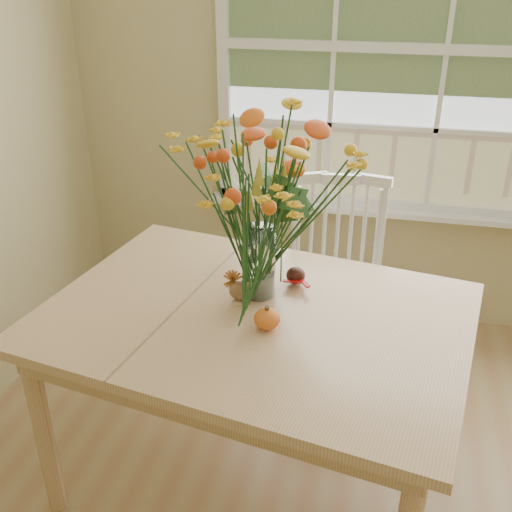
# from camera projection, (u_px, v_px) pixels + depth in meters

# --- Properties ---
(wall_back) EXTENTS (4.00, 0.02, 2.70)m
(wall_back) POSITION_uv_depth(u_px,v_px,m) (441.00, 90.00, 3.04)
(wall_back) COLOR #C6BB7F
(wall_back) RESTS_ON floor
(window) EXTENTS (2.42, 0.12, 1.74)m
(window) POSITION_uv_depth(u_px,v_px,m) (447.00, 53.00, 2.92)
(window) COLOR silver
(window) RESTS_ON wall_back
(dining_table) EXTENTS (1.67, 1.32, 0.81)m
(dining_table) POSITION_uv_depth(u_px,v_px,m) (255.00, 334.00, 2.21)
(dining_table) COLOR tan
(dining_table) RESTS_ON floor
(windsor_chair) EXTENTS (0.52, 0.50, 1.02)m
(windsor_chair) POSITION_uv_depth(u_px,v_px,m) (335.00, 273.00, 2.93)
(windsor_chair) COLOR white
(windsor_chair) RESTS_ON floor
(flower_vase) EXTENTS (0.57, 0.57, 0.68)m
(flower_vase) POSITION_uv_depth(u_px,v_px,m) (259.00, 194.00, 2.10)
(flower_vase) COLOR white
(flower_vase) RESTS_ON dining_table
(pumpkin) EXTENTS (0.09, 0.09, 0.07)m
(pumpkin) POSITION_uv_depth(u_px,v_px,m) (267.00, 320.00, 2.06)
(pumpkin) COLOR orange
(pumpkin) RESTS_ON dining_table
(turkey_figurine) EXTENTS (0.10, 0.08, 0.12)m
(turkey_figurine) POSITION_uv_depth(u_px,v_px,m) (241.00, 291.00, 2.21)
(turkey_figurine) COLOR #CCB78C
(turkey_figurine) RESTS_ON dining_table
(dark_gourd) EXTENTS (0.13, 0.12, 0.07)m
(dark_gourd) POSITION_uv_depth(u_px,v_px,m) (296.00, 276.00, 2.34)
(dark_gourd) COLOR #38160F
(dark_gourd) RESTS_ON dining_table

